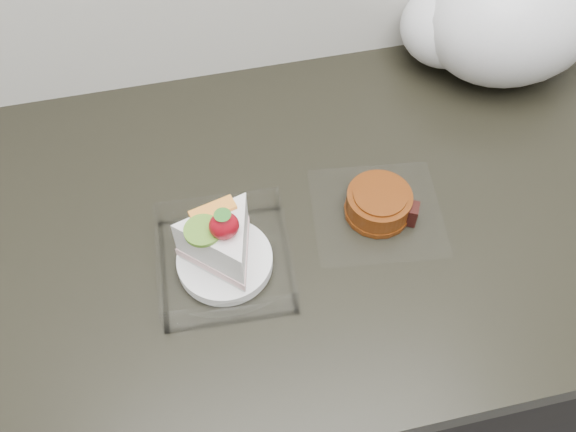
{
  "coord_description": "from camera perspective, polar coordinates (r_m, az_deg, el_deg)",
  "views": [
    {
      "loc": [
        -0.15,
        1.19,
        1.64
      ],
      "look_at": [
        -0.04,
        1.66,
        0.94
      ],
      "focal_mm": 40.0,
      "sensor_mm": 36.0,
      "label": 1
    }
  ],
  "objects": [
    {
      "name": "plastic_bag",
      "position": [
        1.09,
        18.41,
        16.3
      ],
      "size": [
        0.33,
        0.26,
        0.25
      ],
      "rotation": [
        0.0,
        0.0,
        -0.19
      ],
      "color": "white",
      "rests_on": "counter"
    },
    {
      "name": "counter",
      "position": [
        1.3,
        1.64,
        -11.08
      ],
      "size": [
        2.04,
        0.64,
        0.9
      ],
      "color": "black",
      "rests_on": "ground"
    },
    {
      "name": "cake_tray",
      "position": [
        0.83,
        -5.75,
        -3.2
      ],
      "size": [
        0.18,
        0.18,
        0.14
      ],
      "rotation": [
        0.0,
        0.0,
        -0.06
      ],
      "color": "white",
      "rests_on": "counter"
    },
    {
      "name": "mooncake_wrap",
      "position": [
        0.9,
        8.12,
        0.94
      ],
      "size": [
        0.2,
        0.19,
        0.04
      ],
      "rotation": [
        0.0,
        0.0,
        0.05
      ],
      "color": "white",
      "rests_on": "counter"
    }
  ]
}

